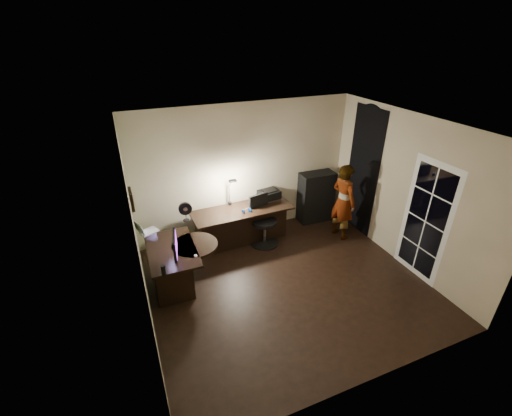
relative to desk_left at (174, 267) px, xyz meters
name	(u,v)px	position (x,y,z in m)	size (l,w,h in m)	color
floor	(287,285)	(1.76, -0.75, -0.36)	(4.50, 4.00, 0.01)	black
ceiling	(296,128)	(1.76, -0.75, 2.35)	(4.50, 4.00, 0.01)	silver
wall_back	(245,171)	(1.76, 1.26, 0.99)	(4.50, 0.01, 2.70)	#BEAE90
wall_front	(380,302)	(1.76, -2.75, 0.99)	(4.50, 0.01, 2.70)	#BEAE90
wall_left	(138,248)	(-0.50, -0.75, 0.99)	(0.01, 4.00, 2.70)	#BEAE90
wall_right	(406,192)	(4.01, -0.75, 0.99)	(0.01, 4.00, 2.70)	#BEAE90
green_wall_overlay	(139,248)	(-0.48, -0.75, 0.99)	(0.00, 4.00, 2.70)	#48592A
arched_doorway	(363,172)	(4.00, 0.40, 0.94)	(0.01, 0.90, 2.60)	black
french_door	(425,221)	(4.00, -1.30, 0.69)	(0.02, 0.92, 2.10)	white
framed_picture	(131,199)	(-0.46, -0.30, 1.49)	(0.04, 0.30, 0.25)	black
desk_left	(174,267)	(0.00, 0.00, 0.00)	(0.76, 1.24, 0.72)	black
desk_right	(243,226)	(1.52, 0.79, 0.02)	(1.99, 0.70, 0.75)	black
cabinet	(316,197)	(3.35, 1.03, 0.21)	(0.76, 0.38, 1.13)	black
laptop_stand	(149,234)	(-0.28, 0.58, 0.39)	(0.21, 0.18, 0.09)	silver
laptop	(148,226)	(-0.28, 0.58, 0.54)	(0.32, 0.30, 0.22)	silver
monitor	(175,252)	(0.01, -0.32, 0.51)	(0.10, 0.50, 0.33)	black
mouse	(196,256)	(0.32, -0.33, 0.36)	(0.05, 0.08, 0.03)	silver
phone	(190,257)	(0.24, -0.31, 0.35)	(0.07, 0.14, 0.01)	black
pen	(165,243)	(-0.06, 0.24, 0.35)	(0.01, 0.13, 0.01)	black
speaker	(163,270)	(-0.21, -0.60, 0.43)	(0.07, 0.07, 0.17)	black
notepad	(173,268)	(-0.07, -0.48, 0.35)	(0.16, 0.23, 0.01)	silver
desk_fan	(185,212)	(0.42, 0.78, 0.57)	(0.24, 0.13, 0.37)	black
headphones	(247,210)	(1.56, 0.66, 0.43)	(0.17, 0.07, 0.08)	navy
printer	(269,194)	(2.21, 1.05, 0.48)	(0.41, 0.32, 0.18)	black
desk_lamp	(229,189)	(1.36, 1.08, 0.72)	(0.16, 0.30, 0.67)	black
office_chair	(265,222)	(1.90, 0.56, 0.15)	(0.56, 0.56, 1.01)	black
person	(343,202)	(3.48, 0.23, 0.44)	(0.57, 0.38, 1.59)	#D8A88C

